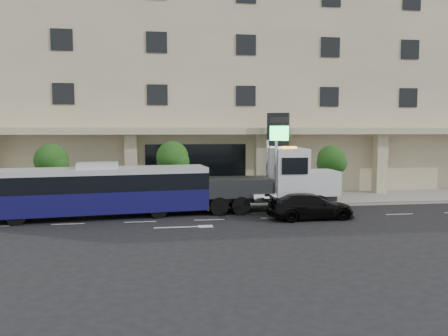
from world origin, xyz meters
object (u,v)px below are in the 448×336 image
object	(u,v)px
city_bus	(98,190)
black_sedan	(310,206)
signage_pylon	(278,156)
tow_truck	(275,182)

from	to	relation	value
city_bus	black_sedan	distance (m)	12.77
signage_pylon	tow_truck	bearing A→B (deg)	-82.58
city_bus	black_sedan	xyz separation A→B (m)	(12.54, -2.21, -0.94)
city_bus	signage_pylon	world-z (taller)	signage_pylon
tow_truck	signage_pylon	xyz separation A→B (m)	(1.22, 3.85, 1.49)
tow_truck	black_sedan	distance (m)	3.35
city_bus	signage_pylon	size ratio (longest dim) A/B	2.09
city_bus	black_sedan	world-z (taller)	city_bus
black_sedan	city_bus	bearing A→B (deg)	77.76
signage_pylon	black_sedan	bearing A→B (deg)	-63.40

